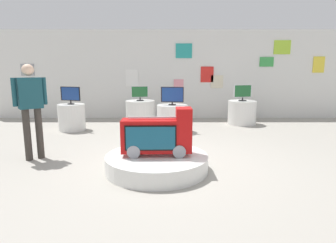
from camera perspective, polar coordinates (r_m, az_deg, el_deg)
ground_plane at (r=4.91m, az=1.15°, el=-8.43°), size 30.00×30.00×0.00m
back_wall_display at (r=9.37m, az=0.73°, el=9.50°), size 12.29×0.13×2.88m
main_display_pedestal at (r=4.53m, az=-2.21°, el=-8.34°), size 1.63×1.63×0.26m
novelty_firetruck_tv at (r=4.40m, az=-1.96°, el=-2.95°), size 1.10×0.41×0.75m
display_pedestal_left_rear at (r=8.39m, az=-5.55°, el=1.87°), size 0.86×0.86×0.70m
tv_on_left_rear at (r=8.32m, az=-5.63°, el=5.86°), size 0.50×0.21×0.43m
display_pedestal_center_rear at (r=8.60m, az=14.89°, el=1.78°), size 0.82×0.82×0.70m
tv_on_center_rear at (r=8.53m, az=15.08°, el=5.81°), size 0.55×0.23×0.47m
display_pedestal_right_rear at (r=7.31m, az=0.95°, el=0.66°), size 0.79×0.79×0.70m
tv_on_right_rear at (r=7.23m, az=0.97°, el=5.35°), size 0.59×0.20×0.47m
display_pedestal_far_right at (r=7.90m, az=-18.89°, el=0.83°), size 0.70×0.70×0.70m
tv_on_far_right at (r=7.82m, az=-19.15°, el=5.25°), size 0.57×0.23×0.46m
shopper_browsing_near_truck at (r=5.46m, az=-26.03°, el=3.15°), size 0.46×0.39×1.69m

